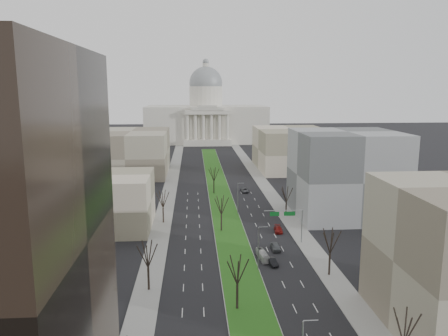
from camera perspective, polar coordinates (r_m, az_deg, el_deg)
name	(u,v)px	position (r m, az deg, el deg)	size (l,w,h in m)	color
ground	(220,194)	(150.74, -0.57, -3.37)	(600.00, 600.00, 0.00)	black
median	(220,194)	(149.74, -0.55, -3.42)	(8.00, 222.03, 0.20)	#999993
sidewalk_left	(164,215)	(126.62, -7.84, -6.12)	(5.00, 330.00, 0.15)	gray
sidewalk_right	(285,213)	(129.04, 7.94, -5.81)	(5.00, 330.00, 0.15)	gray
capitol	(206,117)	(296.51, -2.35, 6.61)	(80.00, 46.00, 55.00)	beige
building_beige_left	(100,202)	(117.34, -15.84, -4.25)	(26.00, 22.00, 14.00)	gray
building_grey_right	(346,174)	(127.92, 15.60, -0.74)	(28.00, 26.00, 24.00)	slate
building_far_left	(132,152)	(189.88, -11.93, 2.04)	(30.00, 40.00, 18.00)	gray
building_far_right	(291,149)	(197.94, 8.79, 2.48)	(30.00, 40.00, 18.00)	gray
tree_left_mid	(148,253)	(80.00, -9.94, -10.92)	(5.40, 5.40, 9.72)	black
tree_left_far	(163,198)	(118.07, -8.00, -3.94)	(5.28, 5.28, 9.50)	black
tree_right_near	(405,326)	(62.04, 22.58, -18.52)	(5.16, 5.16, 9.29)	black
tree_right_mid	(331,240)	(87.24, 13.75, -9.13)	(5.52, 5.52, 9.94)	black
tree_right_far	(286,194)	(124.49, 8.16, -3.34)	(5.04, 5.04, 9.07)	black
tree_median_a	(237,269)	(72.50, 1.76, -13.08)	(5.40, 5.40, 9.72)	black
tree_median_b	(221,204)	(110.21, -0.34, -4.79)	(5.40, 5.40, 9.72)	black
tree_median_c	(214,174)	(149.13, -1.34, -0.77)	(5.40, 5.40, 9.72)	black
streetlamp_median_b	(259,248)	(87.80, 4.55, -10.36)	(1.90, 0.20, 9.16)	gray
streetlamp_median_c	(238,198)	(125.70, 1.84, -3.91)	(1.90, 0.20, 9.16)	gray
mast_arm_signs	(291,218)	(103.12, 8.70, -6.50)	(9.12, 0.24, 8.09)	gray
car_grey_near	(275,247)	(100.20, 6.73, -10.17)	(1.86, 4.62, 1.57)	#4E5256
car_black	(272,262)	(92.33, 6.31, -12.07)	(1.45, 4.17, 1.37)	black
car_red	(278,229)	(112.20, 7.10, -7.96)	(1.93, 4.74, 1.37)	maroon
car_grey_far	(244,190)	(152.82, 2.69, -2.92)	(2.31, 5.01, 1.39)	#44464B
box_van	(263,255)	(94.81, 5.07, -11.30)	(1.49, 6.35, 1.77)	silver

